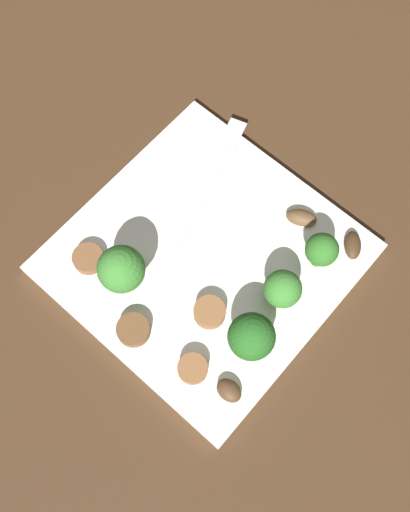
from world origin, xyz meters
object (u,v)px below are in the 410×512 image
broccoli_floret_2 (121,269)px  broccoli_floret_0 (283,289)px  plate (205,258)px  sausage_slice_0 (210,312)px  mushroom_2 (353,245)px  mushroom_1 (301,218)px  sausage_slice_3 (129,326)px  mushroom_0 (229,390)px  broccoli_floret_3 (252,337)px  broccoli_floret_1 (322,250)px  sausage_slice_4 (193,369)px  fork (209,182)px  sausage_slice_1 (88,259)px

broccoli_floret_2 → broccoli_floret_0: bearing=-54.3°
plate → sausage_slice_0: (-0.04, -0.04, 0.01)m
plate → mushroom_2: size_ratio=8.66×
mushroom_2 → mushroom_1: bearing=100.6°
sausage_slice_3 → mushroom_0: 0.10m
sausage_slice_3 → mushroom_0: same height
broccoli_floret_3 → mushroom_1: bearing=17.9°
mushroom_2 → broccoli_floret_2: bearing=141.2°
broccoli_floret_2 → sausage_slice_3: broccoli_floret_2 is taller
plate → broccoli_floret_2: bearing=152.5°
plate → broccoli_floret_1: broccoli_floret_1 is taller
broccoli_floret_2 → sausage_slice_4: bearing=-100.9°
fork → sausage_slice_0: 0.13m
broccoli_floret_0 → mushroom_0: 0.10m
broccoli_floret_2 → sausage_slice_3: size_ratio=2.09×
sausage_slice_4 → mushroom_0: (0.01, -0.04, -0.00)m
sausage_slice_0 → sausage_slice_1: size_ratio=1.00×
broccoli_floret_0 → mushroom_0: size_ratio=1.91×
fork → sausage_slice_1: sausage_slice_1 is taller
broccoli_floret_1 → fork: bearing=91.5°
plate → broccoli_floret_0: bearing=-80.2°
broccoli_floret_2 → sausage_slice_0: bearing=-69.3°
sausage_slice_0 → sausage_slice_1: bearing=106.5°
fork → broccoli_floret_3: bearing=-143.9°
fork → broccoli_floret_1: bearing=-105.9°
mushroom_0 → mushroom_1: 0.18m
fork → broccoli_floret_2: (-0.13, -0.01, 0.04)m
plate → sausage_slice_4: 0.11m
broccoli_floret_3 → sausage_slice_4: size_ratio=2.01×
broccoli_floret_0 → sausage_slice_1: 0.18m
sausage_slice_1 → sausage_slice_3: bearing=-106.2°
sausage_slice_0 → mushroom_1: 0.13m
broccoli_floret_2 → mushroom_1: broccoli_floret_2 is taller
broccoli_floret_0 → broccoli_floret_2: (-0.08, 0.11, 0.01)m
fork → mushroom_1: 0.10m
broccoli_floret_3 → sausage_slice_0: (-0.00, 0.04, -0.02)m
mushroom_0 → broccoli_floret_3: bearing=16.8°
sausage_slice_0 → mushroom_1: bearing=-2.0°
fork → plate: bearing=-159.1°
broccoli_floret_1 → plate: bearing=128.1°
plate → sausage_slice_0: bearing=-134.6°
plate → mushroom_0: mushroom_0 is taller
broccoli_floret_3 → mushroom_2: (0.14, -0.01, -0.03)m
sausage_slice_4 → sausage_slice_0: bearing=25.0°
broccoli_floret_0 → mushroom_2: broccoli_floret_0 is taller
broccoli_floret_0 → sausage_slice_3: (-0.11, 0.08, -0.02)m
broccoli_floret_3 → sausage_slice_4: 0.06m
broccoli_floret_2 → mushroom_2: 0.22m
broccoli_floret_1 → mushroom_0: 0.15m
broccoli_floret_1 → mushroom_2: broccoli_floret_1 is taller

